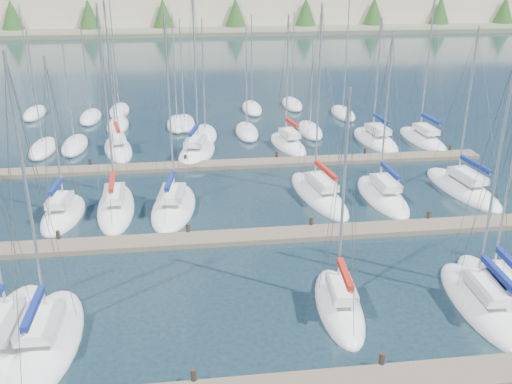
{
  "coord_description": "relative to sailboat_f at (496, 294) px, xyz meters",
  "views": [
    {
      "loc": [
        -3.85,
        -16.08,
        16.28
      ],
      "look_at": [
        0.0,
        14.0,
        4.0
      ],
      "focal_mm": 40.0,
      "sensor_mm": 36.0,
      "label": 1
    }
  ],
  "objects": [
    {
      "name": "sailboat_r",
      "position": [
        7.23,
        27.14,
        0.01
      ],
      "size": [
        3.17,
        8.93,
        14.27
      ],
      "rotation": [
        0.0,
        0.0,
        0.07
      ],
      "color": "white",
      "rests_on": "ground"
    },
    {
      "name": "sailboat_d",
      "position": [
        -8.43,
        0.01,
        0.01
      ],
      "size": [
        2.73,
        7.24,
        11.88
      ],
      "rotation": [
        0.0,
        0.0,
        -0.07
      ],
      "color": "white",
      "rests_on": "ground"
    },
    {
      "name": "distant_boats",
      "position": [
        -16.19,
        36.09,
        0.11
      ],
      "size": [
        36.93,
        20.75,
        13.3
      ],
      "color": "#9EA0A5",
      "rests_on": "ground"
    },
    {
      "name": "ground",
      "position": [
        -11.85,
        52.32,
        -0.18
      ],
      "size": [
        400.0,
        400.0,
        0.0
      ],
      "primitive_type": "plane",
      "color": "#1B2E37",
      "rests_on": "ground"
    },
    {
      "name": "sailboat_p",
      "position": [
        -6.09,
        27.33,
        0.01
      ],
      "size": [
        3.62,
        7.72,
        12.74
      ],
      "rotation": [
        0.0,
        0.0,
        0.16
      ],
      "color": "white",
      "rests_on": "ground"
    },
    {
      "name": "sailboat_e",
      "position": [
        -1.19,
        -0.73,
        0.0
      ],
      "size": [
        3.02,
        8.43,
        13.25
      ],
      "rotation": [
        0.0,
        0.0,
        -0.04
      ],
      "color": "white",
      "rests_on": "ground"
    },
    {
      "name": "sailboat_h",
      "position": [
        -24.33,
        13.33,
        0.0
      ],
      "size": [
        3.04,
        6.87,
        11.56
      ],
      "rotation": [
        0.0,
        0.0,
        -0.07
      ],
      "color": "white",
      "rests_on": "ground"
    },
    {
      "name": "sailboat_f",
      "position": [
        0.0,
        0.0,
        0.0
      ],
      "size": [
        2.97,
        8.68,
        12.29
      ],
      "rotation": [
        0.0,
        0.0,
        -0.07
      ],
      "color": "white",
      "rests_on": "ground"
    },
    {
      "name": "sailboat_n",
      "position": [
        -21.99,
        27.95,
        0.02
      ],
      "size": [
        3.88,
        8.38,
        14.54
      ],
      "rotation": [
        0.0,
        0.0,
        0.18
      ],
      "color": "white",
      "rests_on": "ground"
    },
    {
      "name": "sailboat_k",
      "position": [
        -6.09,
        14.6,
        0.01
      ],
      "size": [
        4.0,
        9.91,
        14.46
      ],
      "rotation": [
        0.0,
        0.0,
        0.15
      ],
      "color": "white",
      "rests_on": "ground"
    },
    {
      "name": "sailboat_c",
      "position": [
        -22.53,
        -0.95,
        -0.0
      ],
      "size": [
        3.18,
        8.36,
        13.85
      ],
      "rotation": [
        0.0,
        0.0,
        -0.01
      ],
      "color": "white",
      "rests_on": "ground"
    },
    {
      "name": "sailboat_i",
      "position": [
        -20.85,
        14.14,
        0.01
      ],
      "size": [
        3.04,
        9.12,
        14.6
      ],
      "rotation": [
        0.0,
        0.0,
        0.06
      ],
      "color": "white",
      "rests_on": "ground"
    },
    {
      "name": "dock_far",
      "position": [
        -11.85,
        22.34,
        -0.03
      ],
      "size": [
        44.0,
        1.93,
        1.1
      ],
      "color": "#6B5E4C",
      "rests_on": "ground"
    },
    {
      "name": "sailboat_l",
      "position": [
        -1.45,
        13.76,
        -0.0
      ],
      "size": [
        2.89,
        8.35,
        12.6
      ],
      "rotation": [
        0.0,
        0.0,
        0.02
      ],
      "color": "white",
      "rests_on": "ground"
    },
    {
      "name": "dock_mid",
      "position": [
        -11.85,
        8.34,
        -0.03
      ],
      "size": [
        44.0,
        1.93,
        1.1
      ],
      "color": "#6B5E4C",
      "rests_on": "ground"
    },
    {
      "name": "sailboat_o",
      "position": [
        -14.77,
        25.99,
        0.01
      ],
      "size": [
        4.76,
        8.64,
        15.21
      ],
      "rotation": [
        0.0,
        0.0,
        -0.23
      ],
      "color": "white",
      "rests_on": "ground"
    },
    {
      "name": "sailboat_b",
      "position": [
        -24.42,
        -0.67,
        -0.01
      ],
      "size": [
        3.21,
        9.55,
        12.93
      ],
      "rotation": [
        0.0,
        0.0,
        -0.03
      ],
      "color": "white",
      "rests_on": "ground"
    },
    {
      "name": "sailboat_m",
      "position": [
        5.14,
        14.45,
        -0.01
      ],
      "size": [
        3.89,
        9.57,
        12.85
      ],
      "rotation": [
        0.0,
        0.0,
        0.11
      ],
      "color": "white",
      "rests_on": "ground"
    },
    {
      "name": "sailboat_j",
      "position": [
        -16.8,
        13.68,
        -0.0
      ],
      "size": [
        3.96,
        8.77,
        14.16
      ],
      "rotation": [
        0.0,
        0.0,
        -0.12
      ],
      "color": "white",
      "rests_on": "ground"
    },
    {
      "name": "sailboat_q",
      "position": [
        2.62,
        27.69,
        -0.01
      ],
      "size": [
        3.6,
        8.72,
        12.34
      ],
      "rotation": [
        0.0,
        0.0,
        0.07
      ],
      "color": "white",
      "rests_on": "ground"
    }
  ]
}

